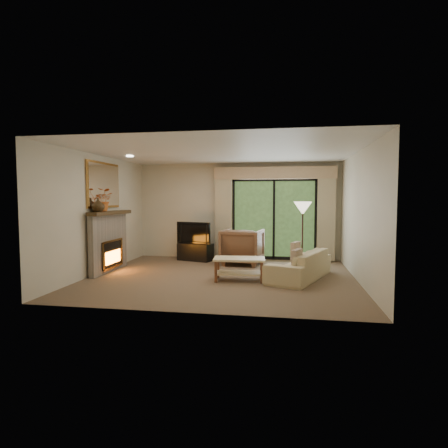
% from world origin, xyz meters
% --- Properties ---
extents(floor, '(5.50, 5.50, 0.00)m').
position_xyz_m(floor, '(0.00, 0.00, 0.00)').
color(floor, brown).
rests_on(floor, ground).
extents(ceiling, '(5.50, 5.50, 0.00)m').
position_xyz_m(ceiling, '(0.00, 0.00, 2.60)').
color(ceiling, silver).
rests_on(ceiling, ground).
extents(wall_back, '(5.00, 0.00, 5.00)m').
position_xyz_m(wall_back, '(0.00, 2.50, 1.30)').
color(wall_back, beige).
rests_on(wall_back, ground).
extents(wall_front, '(5.00, 0.00, 5.00)m').
position_xyz_m(wall_front, '(0.00, -2.50, 1.30)').
color(wall_front, beige).
rests_on(wall_front, ground).
extents(wall_left, '(0.00, 5.00, 5.00)m').
position_xyz_m(wall_left, '(-2.75, 0.00, 1.30)').
color(wall_left, beige).
rests_on(wall_left, ground).
extents(wall_right, '(0.00, 5.00, 5.00)m').
position_xyz_m(wall_right, '(2.75, 0.00, 1.30)').
color(wall_right, beige).
rests_on(wall_right, ground).
extents(fireplace, '(0.24, 1.70, 1.37)m').
position_xyz_m(fireplace, '(-2.63, 0.20, 0.69)').
color(fireplace, gray).
rests_on(fireplace, floor).
extents(mirror, '(0.07, 1.45, 1.02)m').
position_xyz_m(mirror, '(-2.71, 0.20, 1.95)').
color(mirror, '#BB8640').
rests_on(mirror, wall_left).
extents(sliding_door, '(2.26, 0.10, 2.16)m').
position_xyz_m(sliding_door, '(1.00, 2.45, 1.10)').
color(sliding_door, black).
rests_on(sliding_door, floor).
extents(curtain_left, '(0.45, 0.18, 2.35)m').
position_xyz_m(curtain_left, '(-0.35, 2.34, 1.20)').
color(curtain_left, tan).
rests_on(curtain_left, floor).
extents(curtain_right, '(0.45, 0.18, 2.35)m').
position_xyz_m(curtain_right, '(2.35, 2.34, 1.20)').
color(curtain_right, tan).
rests_on(curtain_right, floor).
extents(cornice, '(3.20, 0.24, 0.32)m').
position_xyz_m(cornice, '(1.00, 2.36, 2.32)').
color(cornice, tan).
rests_on(cornice, wall_back).
extents(media_console, '(0.99, 0.66, 0.46)m').
position_xyz_m(media_console, '(-1.05, 1.95, 0.23)').
color(media_console, black).
rests_on(media_console, floor).
extents(tv, '(0.99, 0.42, 0.58)m').
position_xyz_m(tv, '(-1.05, 1.95, 0.74)').
color(tv, black).
rests_on(tv, media_console).
extents(armchair, '(1.06, 1.09, 0.90)m').
position_xyz_m(armchair, '(0.25, 1.59, 0.45)').
color(armchair, brown).
rests_on(armchair, floor).
extents(sofa, '(1.44, 2.12, 0.58)m').
position_xyz_m(sofa, '(1.61, 0.14, 0.29)').
color(sofa, tan).
rests_on(sofa, floor).
extents(pillow_near, '(0.23, 0.38, 0.37)m').
position_xyz_m(pillow_near, '(1.54, -0.44, 0.49)').
color(pillow_near, brown).
rests_on(pillow_near, sofa).
extents(pillow_far, '(0.24, 0.40, 0.39)m').
position_xyz_m(pillow_far, '(1.54, 0.71, 0.50)').
color(pillow_far, brown).
rests_on(pillow_far, sofa).
extents(coffee_table, '(1.07, 0.65, 0.46)m').
position_xyz_m(coffee_table, '(0.41, -0.26, 0.23)').
color(coffee_table, beige).
rests_on(coffee_table, floor).
extents(floor_lamp, '(0.55, 0.55, 1.58)m').
position_xyz_m(floor_lamp, '(1.71, 1.27, 0.79)').
color(floor_lamp, '#F5E6BF').
rests_on(floor_lamp, floor).
extents(vase, '(0.32, 0.32, 0.29)m').
position_xyz_m(vase, '(-2.61, -0.29, 1.52)').
color(vase, '#3A2914').
rests_on(vase, fireplace).
extents(branches, '(0.50, 0.45, 0.50)m').
position_xyz_m(branches, '(-2.61, -0.06, 1.62)').
color(branches, '#C25F24').
rests_on(branches, fireplace).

